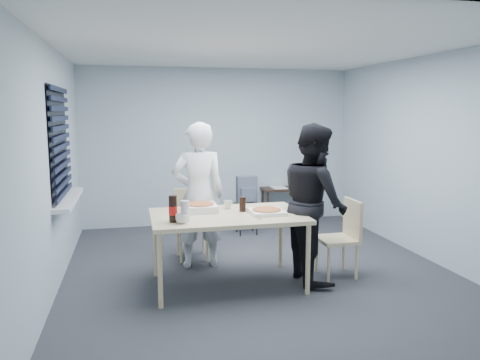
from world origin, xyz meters
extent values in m
plane|color=#333338|center=(0.00, 0.00, 0.00)|extent=(5.00, 5.00, 0.00)
plane|color=white|center=(0.00, 0.00, 2.60)|extent=(5.00, 5.00, 0.00)
plane|color=#AFBFC4|center=(0.00, 2.50, 1.30)|extent=(4.50, 0.00, 4.50)
plane|color=#AFBFC4|center=(0.00, -2.50, 1.30)|extent=(4.50, 0.00, 4.50)
plane|color=#AFBFC4|center=(-2.25, 0.00, 1.30)|extent=(0.00, 5.00, 5.00)
plane|color=#AFBFC4|center=(2.25, 0.00, 1.30)|extent=(0.00, 5.00, 5.00)
plane|color=black|center=(-2.23, 0.40, 1.55)|extent=(0.00, 1.30, 1.30)
cube|color=black|center=(-2.21, 0.40, 1.55)|extent=(0.04, 1.30, 1.25)
cube|color=silver|center=(-2.16, 0.40, 0.89)|extent=(0.18, 1.42, 0.05)
cube|color=beige|center=(-0.45, -0.40, 0.77)|extent=(1.63, 1.03, 0.04)
cylinder|color=beige|center=(-1.21, -0.85, 0.38)|extent=(0.05, 0.05, 0.75)
cylinder|color=beige|center=(-1.21, 0.06, 0.38)|extent=(0.05, 0.05, 0.75)
cylinder|color=beige|center=(0.31, -0.85, 0.38)|extent=(0.05, 0.05, 0.75)
cylinder|color=beige|center=(0.31, 0.06, 0.38)|extent=(0.05, 0.05, 0.75)
cube|color=beige|center=(-0.70, 0.63, 0.43)|extent=(0.42, 0.42, 0.04)
cube|color=beige|center=(-0.70, 0.82, 0.67)|extent=(0.42, 0.04, 0.44)
cylinder|color=beige|center=(-0.87, 0.46, 0.21)|extent=(0.03, 0.03, 0.41)
cylinder|color=beige|center=(-0.87, 0.80, 0.21)|extent=(0.03, 0.03, 0.41)
cylinder|color=beige|center=(-0.53, 0.46, 0.21)|extent=(0.03, 0.03, 0.41)
cylinder|color=beige|center=(-0.53, 0.80, 0.21)|extent=(0.03, 0.03, 0.41)
cube|color=beige|center=(0.84, -0.40, 0.43)|extent=(0.42, 0.42, 0.04)
cube|color=beige|center=(1.03, -0.40, 0.67)|extent=(0.04, 0.42, 0.44)
cylinder|color=beige|center=(0.67, -0.57, 0.21)|extent=(0.03, 0.03, 0.41)
cylinder|color=beige|center=(0.67, -0.23, 0.21)|extent=(0.03, 0.03, 0.41)
cylinder|color=beige|center=(1.01, -0.57, 0.21)|extent=(0.03, 0.03, 0.41)
cylinder|color=beige|center=(1.01, -0.23, 0.21)|extent=(0.03, 0.03, 0.41)
imported|color=white|center=(-0.66, 0.32, 0.89)|extent=(0.65, 0.42, 1.77)
imported|color=black|center=(0.53, -0.43, 0.89)|extent=(0.47, 0.86, 1.77)
cube|color=black|center=(1.16, 2.28, 0.58)|extent=(0.89, 0.40, 0.04)
cylinder|color=black|center=(0.75, 2.12, 0.28)|extent=(0.04, 0.04, 0.56)
cylinder|color=black|center=(0.75, 2.44, 0.28)|extent=(0.04, 0.04, 0.56)
cylinder|color=black|center=(1.57, 2.12, 0.28)|extent=(0.04, 0.04, 0.56)
cylinder|color=black|center=(1.57, 2.44, 0.28)|extent=(0.04, 0.04, 0.56)
cube|color=black|center=(0.28, 1.66, 0.45)|extent=(0.34, 0.34, 0.04)
cylinder|color=black|center=(0.15, 1.54, 0.22)|extent=(0.04, 0.04, 0.43)
cylinder|color=black|center=(0.15, 1.79, 0.22)|extent=(0.04, 0.04, 0.43)
cylinder|color=black|center=(0.41, 1.54, 0.22)|extent=(0.04, 0.04, 0.43)
cylinder|color=black|center=(0.41, 1.79, 0.22)|extent=(0.04, 0.04, 0.43)
cube|color=slate|center=(0.28, 1.66, 0.69)|extent=(0.31, 0.16, 0.43)
cube|color=slate|center=(0.28, 1.55, 0.64)|extent=(0.23, 0.06, 0.21)
cube|color=white|center=(-0.71, -0.18, 0.81)|extent=(0.36, 0.36, 0.04)
cube|color=white|center=(-0.71, -0.18, 0.85)|extent=(0.36, 0.36, 0.04)
cylinder|color=#CC7F38|center=(-0.71, -0.18, 0.88)|extent=(0.30, 0.30, 0.01)
cube|color=white|center=(-0.03, -0.46, 0.81)|extent=(0.36, 0.36, 0.04)
cylinder|color=#CC7F38|center=(-0.03, -0.46, 0.84)|extent=(0.31, 0.31, 0.01)
imported|color=silver|center=(-0.98, -0.70, 0.84)|extent=(0.17, 0.17, 0.10)
imported|color=silver|center=(-0.39, -0.12, 0.84)|extent=(0.10, 0.10, 0.09)
cylinder|color=black|center=(-0.26, -0.30, 0.88)|extent=(0.10, 0.10, 0.16)
cylinder|color=black|center=(-1.05, -0.63, 0.93)|extent=(0.08, 0.08, 0.27)
cylinder|color=red|center=(-1.05, -0.63, 0.91)|extent=(0.08, 0.08, 0.09)
cylinder|color=silver|center=(-0.93, -0.62, 0.90)|extent=(0.10, 0.10, 0.21)
torus|color=red|center=(-0.18, -0.72, 0.80)|extent=(0.06, 0.06, 0.00)
cube|color=white|center=(1.01, 2.31, 0.60)|extent=(0.36, 0.41, 0.01)
cube|color=black|center=(1.38, 2.29, 0.62)|extent=(0.14, 0.11, 0.05)
camera|label=1|loc=(-1.44, -5.23, 1.90)|focal=35.00mm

